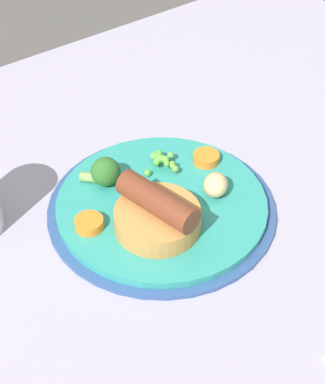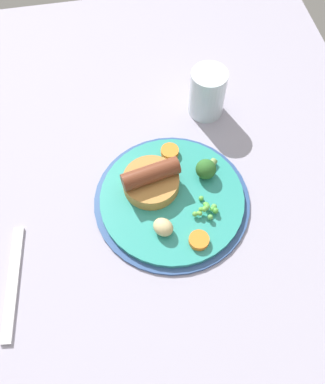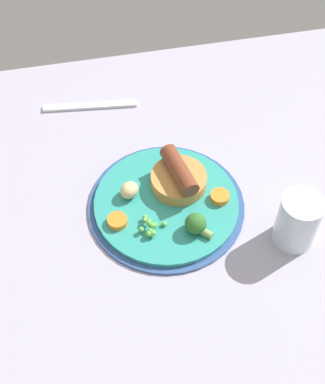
% 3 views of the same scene
% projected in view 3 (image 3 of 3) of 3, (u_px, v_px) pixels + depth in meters
% --- Properties ---
extents(dining_table, '(1.10, 0.80, 0.03)m').
position_uv_depth(dining_table, '(169.00, 208.00, 0.91)').
color(dining_table, '#9E99AD').
rests_on(dining_table, ground).
extents(dinner_plate, '(0.26, 0.26, 0.01)m').
position_uv_depth(dinner_plate, '(166.00, 204.00, 0.89)').
color(dinner_plate, '#2D4C84').
rests_on(dinner_plate, dining_table).
extents(sausage_pudding, '(0.09, 0.10, 0.05)m').
position_uv_depth(sausage_pudding, '(179.00, 177.00, 0.88)').
color(sausage_pudding, '#BC8442').
rests_on(sausage_pudding, dinner_plate).
extents(pea_pile, '(0.05, 0.04, 0.02)m').
position_uv_depth(pea_pile, '(150.00, 226.00, 0.84)').
color(pea_pile, '#5AA73C').
rests_on(pea_pile, dinner_plate).
extents(broccoli_floret_near, '(0.04, 0.04, 0.03)m').
position_uv_depth(broccoli_floret_near, '(196.00, 224.00, 0.83)').
color(broccoli_floret_near, '#2D6628').
rests_on(broccoli_floret_near, dinner_plate).
extents(potato_chunk_0, '(0.04, 0.04, 0.03)m').
position_uv_depth(potato_chunk_0, '(129.00, 190.00, 0.88)').
color(potato_chunk_0, '#CCB77F').
rests_on(potato_chunk_0, dinner_plate).
extents(carrot_slice_1, '(0.04, 0.04, 0.01)m').
position_uv_depth(carrot_slice_1, '(117.00, 221.00, 0.85)').
color(carrot_slice_1, orange).
rests_on(carrot_slice_1, dinner_plate).
extents(carrot_slice_3, '(0.03, 0.03, 0.01)m').
position_uv_depth(carrot_slice_3, '(220.00, 197.00, 0.88)').
color(carrot_slice_3, orange).
rests_on(carrot_slice_3, dinner_plate).
extents(fork, '(0.18, 0.04, 0.01)m').
position_uv_depth(fork, '(90.00, 106.00, 1.03)').
color(fork, silver).
rests_on(fork, dining_table).
extents(drinking_glass, '(0.07, 0.07, 0.09)m').
position_uv_depth(drinking_glass, '(298.00, 221.00, 0.82)').
color(drinking_glass, silver).
rests_on(drinking_glass, dining_table).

